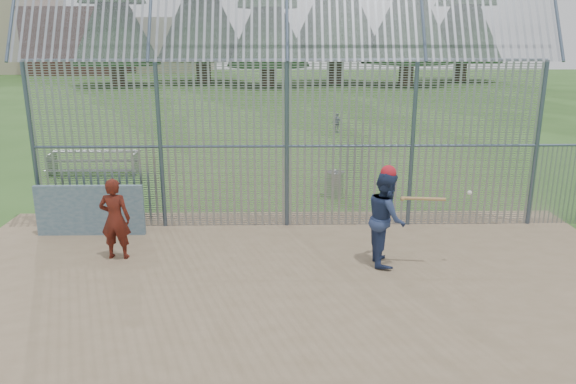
{
  "coord_description": "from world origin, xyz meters",
  "views": [
    {
      "loc": [
        -0.21,
        -9.61,
        4.66
      ],
      "look_at": [
        0.0,
        2.0,
        1.3
      ],
      "focal_mm": 35.0,
      "sensor_mm": 36.0,
      "label": 1
    }
  ],
  "objects_px": {
    "bleacher": "(93,162)",
    "onlooker": "(115,219)",
    "batter": "(386,218)",
    "dugout_wall": "(90,210)",
    "trash_can": "(335,184)"
  },
  "relations": [
    {
      "from": "batter",
      "to": "trash_can",
      "type": "height_order",
      "value": "batter"
    },
    {
      "from": "onlooker",
      "to": "trash_can",
      "type": "bearing_deg",
      "value": -135.53
    },
    {
      "from": "dugout_wall",
      "to": "trash_can",
      "type": "height_order",
      "value": "dugout_wall"
    },
    {
      "from": "batter",
      "to": "bleacher",
      "type": "xyz_separation_m",
      "value": [
        -8.37,
        7.69,
        -0.58
      ]
    },
    {
      "from": "dugout_wall",
      "to": "batter",
      "type": "height_order",
      "value": "batter"
    },
    {
      "from": "batter",
      "to": "onlooker",
      "type": "height_order",
      "value": "batter"
    },
    {
      "from": "batter",
      "to": "bleacher",
      "type": "distance_m",
      "value": 11.38
    },
    {
      "from": "trash_can",
      "to": "bleacher",
      "type": "distance_m",
      "value": 8.31
    },
    {
      "from": "dugout_wall",
      "to": "onlooker",
      "type": "xyz_separation_m",
      "value": [
        0.99,
        -1.41,
        0.27
      ]
    },
    {
      "from": "dugout_wall",
      "to": "trash_can",
      "type": "bearing_deg",
      "value": 27.14
    },
    {
      "from": "trash_can",
      "to": "bleacher",
      "type": "bearing_deg",
      "value": 160.09
    },
    {
      "from": "bleacher",
      "to": "onlooker",
      "type": "bearing_deg",
      "value": -69.14
    },
    {
      "from": "batter",
      "to": "onlooker",
      "type": "xyz_separation_m",
      "value": [
        -5.58,
        0.36,
        -0.1
      ]
    },
    {
      "from": "dugout_wall",
      "to": "bleacher",
      "type": "xyz_separation_m",
      "value": [
        -1.8,
        5.92,
        -0.21
      ]
    },
    {
      "from": "onlooker",
      "to": "bleacher",
      "type": "height_order",
      "value": "onlooker"
    }
  ]
}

